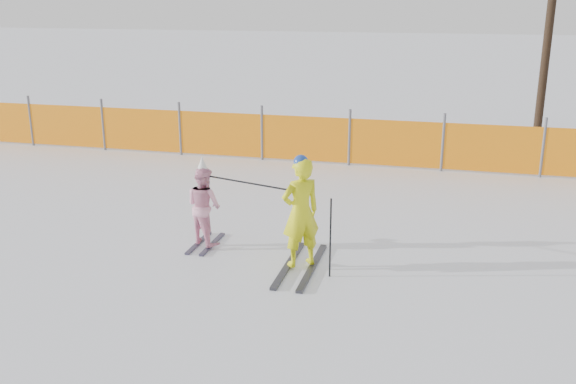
% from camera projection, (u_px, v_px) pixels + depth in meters
% --- Properties ---
extents(ground, '(120.00, 120.00, 0.00)m').
position_uv_depth(ground, '(279.00, 273.00, 8.71)').
color(ground, white).
rests_on(ground, ground).
extents(adult, '(0.66, 1.62, 1.60)m').
position_uv_depth(adult, '(301.00, 213.00, 8.65)').
color(adult, black).
rests_on(adult, ground).
extents(child, '(0.72, 0.92, 1.37)m').
position_uv_depth(child, '(204.00, 205.00, 9.51)').
color(child, black).
rests_on(child, ground).
extents(ski_poles, '(1.93, 0.66, 1.10)m').
position_uv_depth(ski_poles, '(284.00, 206.00, 8.74)').
color(ski_poles, black).
rests_on(ski_poles, ground).
extents(safety_fence, '(17.59, 0.06, 1.25)m').
position_uv_depth(safety_fence, '(209.00, 133.00, 14.85)').
color(safety_fence, '#595960').
rests_on(safety_fence, ground).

